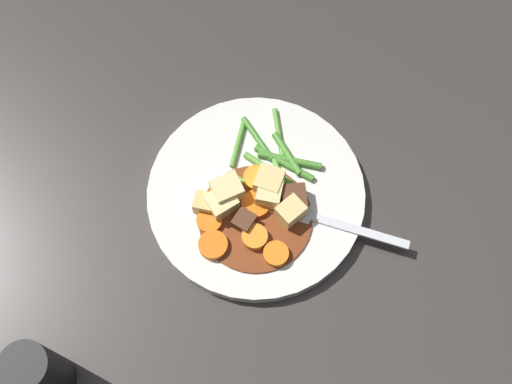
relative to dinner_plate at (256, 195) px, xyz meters
name	(u,v)px	position (x,y,z in m)	size (l,w,h in m)	color
ground_plane	(256,198)	(0.00, 0.00, -0.01)	(3.00, 3.00, 0.00)	#383330
dinner_plate	(256,195)	(0.00, 0.00, 0.00)	(0.26, 0.26, 0.02)	white
stew_sauce	(252,218)	(0.03, 0.00, 0.01)	(0.13, 0.13, 0.00)	brown
carrot_slice_0	(255,237)	(0.06, 0.00, 0.02)	(0.03, 0.03, 0.01)	orange
carrot_slice_1	(213,245)	(0.07, -0.05, 0.01)	(0.03, 0.03, 0.01)	orange
carrot_slice_2	(276,254)	(0.08, 0.02, 0.01)	(0.03, 0.03, 0.01)	orange
carrot_slice_3	(210,221)	(0.04, -0.05, 0.01)	(0.03, 0.03, 0.01)	orange
carrot_slice_4	(254,205)	(0.02, 0.00, 0.01)	(0.03, 0.03, 0.01)	orange
carrot_slice_5	(255,178)	(-0.01, 0.00, 0.01)	(0.03, 0.03, 0.01)	orange
potato_chunk_0	(222,203)	(0.02, -0.04, 0.02)	(0.03, 0.03, 0.03)	#EAD68C
potato_chunk_1	(269,182)	(-0.01, 0.02, 0.02)	(0.03, 0.03, 0.03)	#E5CC7A
potato_chunk_2	(205,203)	(0.02, -0.06, 0.02)	(0.02, 0.02, 0.02)	#DBBC6B
potato_chunk_3	(227,191)	(0.01, -0.03, 0.02)	(0.03, 0.03, 0.03)	#EAD68C
potato_chunk_4	(291,212)	(0.03, 0.04, 0.02)	(0.02, 0.03, 0.03)	#E5CC7A
potato_chunk_5	(269,194)	(0.01, 0.02, 0.02)	(0.03, 0.03, 0.03)	#EAD68C
meat_chunk_0	(244,221)	(0.04, -0.01, 0.02)	(0.02, 0.02, 0.02)	#56331E
meat_chunk_1	(294,199)	(0.01, 0.04, 0.02)	(0.03, 0.03, 0.02)	#56331E
green_bean_0	(252,188)	(0.00, 0.00, 0.01)	(0.01, 0.01, 0.06)	#66AD42
green_bean_1	(284,163)	(-0.04, 0.03, 0.01)	(0.01, 0.01, 0.08)	#4C8E33
green_bean_2	(254,138)	(-0.07, 0.00, 0.01)	(0.01, 0.01, 0.06)	#4C8E33
green_bean_3	(269,170)	(-0.03, 0.02, 0.01)	(0.01, 0.01, 0.07)	#66AD42
green_bean_4	(279,133)	(-0.08, 0.03, 0.01)	(0.01, 0.01, 0.06)	#599E38
green_bean_5	(282,179)	(-0.02, 0.03, 0.01)	(0.01, 0.01, 0.07)	#66AD42
green_bean_6	(287,154)	(-0.05, 0.04, 0.01)	(0.01, 0.01, 0.06)	#4C8E33
green_bean_7	(290,160)	(-0.04, 0.04, 0.01)	(0.01, 0.01, 0.08)	#4C8E33
green_bean_8	(238,144)	(-0.06, -0.02, 0.01)	(0.01, 0.01, 0.06)	#599E38
fork	(329,222)	(0.04, 0.08, 0.01)	(0.06, 0.17, 0.00)	silver
pepper_mill	(40,372)	(0.22, -0.21, 0.04)	(0.05, 0.05, 0.11)	black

